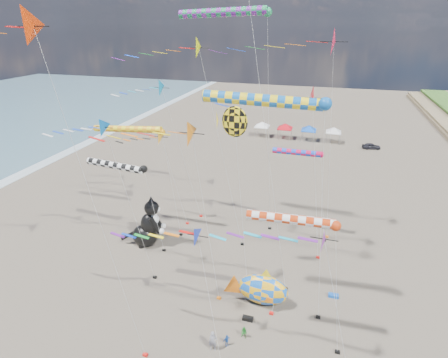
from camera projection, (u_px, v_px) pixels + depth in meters
The scene contains 26 objects.
delta_kite_0 at pixel (23, 31), 18.35m from camera, with size 12.69×2.34×24.04m.
delta_kite_1 at pixel (90, 130), 29.56m from camera, with size 9.81×1.76×15.95m.
delta_kite_2 at pixel (195, 50), 32.32m from camera, with size 12.30×2.13×22.02m.
delta_kite_3 at pixel (170, 249), 22.76m from camera, with size 8.67×1.67×10.72m.
delta_kite_5 at pixel (173, 137), 26.52m from camera, with size 11.17×2.29×16.48m.
delta_kite_6 at pixel (315, 43), 33.07m from camera, with size 14.37×2.87×22.85m.
delta_kite_7 at pixel (156, 89), 39.95m from camera, with size 10.62×2.12×17.35m.
delta_kite_8 at pixel (154, 137), 40.05m from camera, with size 8.57×1.88×12.18m.
delta_kite_9 at pixel (301, 99), 31.25m from camera, with size 11.14×2.52×18.23m.
delta_kite_10 at pixel (311, 251), 20.07m from camera, with size 9.36×1.81×12.26m.
windsock_0 at pixel (118, 166), 35.65m from camera, with size 8.27×0.78×9.98m.
windsock_1 at pixel (300, 153), 36.81m from camera, with size 6.71×0.66×10.78m.
windsock_2 at pixel (296, 221), 23.12m from camera, with size 7.51×0.70×11.39m.
windsock_3 at pixel (226, 13), 34.18m from camera, with size 10.73×0.90×24.32m.
windsock_4 at pixel (130, 130), 37.51m from camera, with size 9.88×0.74×12.85m.
windsock_5 at pixel (269, 102), 23.63m from camera, with size 9.95×0.88×18.58m.
angelfish_kite at pixel (232, 123), 28.99m from camera, with size 3.74×3.02×16.78m.
cat_inflatable at pixel (146, 222), 38.37m from camera, with size 4.32×2.16×5.83m, color black, non-canonical shape.
fish_inflatable at pixel (262, 289), 30.58m from camera, with size 5.96×2.39×3.86m.
person_adult at pixel (213, 341), 26.47m from camera, with size 0.64×0.42×1.76m, color gray.
child_green at pixel (244, 333), 27.61m from camera, with size 0.53×0.41×1.09m, color #1F7D26.
child_blue at pixel (227, 340), 26.97m from camera, with size 0.62×0.26×1.05m, color #1B4698.
kite_bag_0 at pixel (333, 296), 31.91m from camera, with size 0.90×0.44×0.30m, color blue.
kite_bag_1 at pixel (248, 319), 29.44m from camera, with size 0.90×0.44×0.30m, color black.
tent_row at pixel (297, 125), 73.68m from camera, with size 19.20×4.20×3.80m.
parked_car at pixel (371, 146), 69.07m from camera, with size 1.40×3.47×1.18m, color #26262D.
Camera 1 is at (7.28, -13.29, 22.98)m, focal length 28.00 mm.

